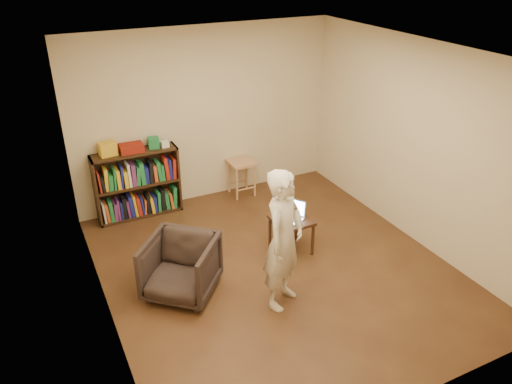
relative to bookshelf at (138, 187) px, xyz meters
name	(u,v)px	position (x,y,z in m)	size (l,w,h in m)	color
floor	(276,269)	(1.15, -2.09, -0.44)	(4.50, 4.50, 0.00)	#412214
ceiling	(281,55)	(1.15, -2.09, 2.16)	(4.50, 4.50, 0.00)	white
wall_back	(206,116)	(1.15, 0.16, 0.86)	(4.00, 4.00, 0.00)	beige
wall_left	(95,212)	(-0.85, -2.09, 0.86)	(4.50, 4.50, 0.00)	beige
wall_right	(416,144)	(3.15, -2.09, 0.86)	(4.50, 4.50, 0.00)	beige
bookshelf	(138,187)	(0.00, 0.00, 0.00)	(1.20, 0.30, 1.00)	black
box_yellow	(108,149)	(-0.34, 0.01, 0.65)	(0.23, 0.16, 0.19)	gold
red_cloth	(131,148)	(-0.02, 0.00, 0.61)	(0.32, 0.24, 0.11)	maroon
box_green	(154,143)	(0.30, 0.01, 0.63)	(0.15, 0.15, 0.15)	#217C40
box_white	(165,144)	(0.44, -0.04, 0.60)	(0.10, 0.10, 0.08)	silver
stool	(242,168)	(1.62, -0.06, 0.01)	(0.39, 0.39, 0.56)	tan
armchair	(181,267)	(-0.04, -2.02, -0.09)	(0.74, 0.76, 0.69)	#302420
side_table	(291,224)	(1.51, -1.82, -0.04)	(0.46, 0.46, 0.47)	black
laptop	(292,214)	(1.52, -1.80, 0.09)	(0.38, 0.40, 0.24)	silver
person	(284,240)	(0.92, -2.66, 0.36)	(0.59, 0.38, 1.61)	beige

